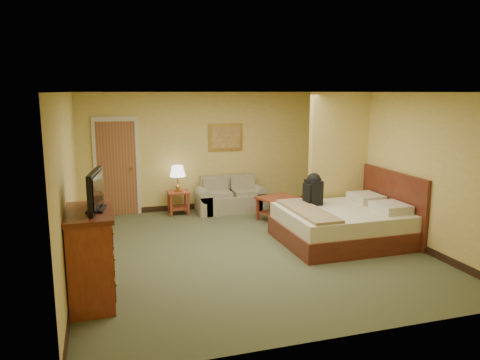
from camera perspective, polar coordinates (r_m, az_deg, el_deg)
name	(u,v)px	position (r m, az deg, el deg)	size (l,w,h in m)	color
floor	(248,250)	(7.93, 0.96, -8.48)	(6.00, 6.00, 0.00)	#4F5537
ceiling	(248,92)	(7.49, 1.02, 10.67)	(6.00, 6.00, 0.00)	white
back_wall	(206,151)	(10.46, -4.12, 3.52)	(5.50, 0.02, 2.60)	#D9BE5C
left_wall	(69,183)	(7.25, -20.16, -0.33)	(0.02, 6.00, 2.60)	#D9BE5C
right_wall	(393,166)	(8.84, 18.20, 1.68)	(0.02, 6.00, 2.60)	#D9BE5C
partition	(338,160)	(9.30, 11.90, 2.41)	(1.20, 0.15, 2.60)	#D9BE5C
door	(117,167)	(10.21, -14.78, 1.50)	(0.94, 0.16, 2.10)	beige
baseboard	(207,205)	(10.68, -4.02, -3.10)	(5.50, 0.02, 0.12)	black
loveseat	(231,200)	(10.34, -1.15, -2.46)	(1.51, 0.70, 0.77)	gray
side_table	(178,199)	(10.16, -7.54, -2.31)	(0.46, 0.46, 0.50)	maroon
table_lamp	(178,172)	(10.04, -7.62, 1.00)	(0.34, 0.34, 0.56)	#A4833C
coffee_table	(280,204)	(9.56, 4.91, -2.96)	(0.96, 0.96, 0.49)	maroon
wall_picture	(225,137)	(10.51, -1.79, 5.22)	(0.79, 0.04, 0.61)	#B78E3F
dresser	(91,256)	(6.16, -17.73, -8.85)	(0.58, 1.11, 1.18)	maroon
tv	(95,192)	(5.95, -17.21, -1.38)	(0.25, 0.80, 0.49)	black
bed	(348,223)	(8.46, 12.99, -5.18)	(2.21, 1.87, 1.21)	#521D13
backpack	(314,188)	(8.55, 8.97, -0.95)	(0.27, 0.34, 0.57)	black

